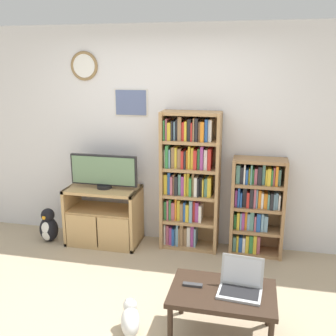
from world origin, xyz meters
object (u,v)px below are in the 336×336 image
bookshelf_short (256,206)px  cat (130,319)px  penguin_figurine (48,227)px  remote_near_laptop (193,285)px  laptop (241,284)px  bookshelf_tall (188,180)px  television (104,171)px  tv_stand (104,216)px  coffee_table (222,296)px

bookshelf_short → cat: 1.99m
cat → penguin_figurine: bearing=118.9°
cat → remote_near_laptop: bearing=-3.5°
remote_near_laptop → laptop: bearing=91.0°
laptop → cat: (-0.88, -0.14, -0.36)m
bookshelf_short → remote_near_laptop: (-0.48, -1.55, -0.16)m
bookshelf_tall → penguin_figurine: bookshelf_tall is taller
bookshelf_tall → television: bearing=-173.3°
tv_stand → laptop: tv_stand is taller
coffee_table → laptop: (0.14, 0.03, 0.11)m
coffee_table → penguin_figurine: penguin_figurine is taller
bookshelf_tall → coffee_table: (0.55, -1.57, -0.47)m
coffee_table → remote_near_laptop: remote_near_laptop is taller
television → bookshelf_short: bearing=3.9°
television → laptop: size_ratio=2.29×
tv_stand → penguin_figurine: (-0.69, -0.12, -0.16)m
bookshelf_short → coffee_table: size_ratio=1.36×
cat → laptop: bearing=-9.0°
cat → penguin_figurine: 2.09m
laptop → cat: laptop is taller
remote_near_laptop → cat: (-0.49, -0.13, -0.31)m
coffee_table → remote_near_laptop: 0.25m
penguin_figurine → cat: bearing=-43.0°
coffee_table → laptop: bearing=13.2°
tv_stand → bookshelf_tall: bearing=7.4°
tv_stand → bookshelf_tall: bookshelf_tall is taller
bookshelf_tall → coffee_table: bookshelf_tall is taller
bookshelf_short → penguin_figurine: 2.54m
penguin_figurine → coffee_table: bearing=-30.1°
tv_stand → coffee_table: bearing=-42.3°
bookshelf_short → bookshelf_tall: bearing=-179.8°
cat → coffee_table: bearing=-9.8°
laptop → cat: 0.96m
tv_stand → television: size_ratio=1.07×
television → laptop: (1.69, -1.42, -0.44)m
coffee_table → penguin_figurine: (-2.26, 1.31, -0.17)m
tv_stand → cat: (0.84, -1.54, -0.24)m
bookshelf_short → remote_near_laptop: size_ratio=7.10×
laptop → remote_near_laptop: size_ratio=2.23×
bookshelf_short → coffee_table: (-0.23, -1.57, -0.21)m
coffee_table → remote_near_laptop: (-0.24, 0.02, 0.06)m
television → bookshelf_tall: 1.01m
laptop → penguin_figurine: laptop is taller
television → laptop: television is taller
bookshelf_short → laptop: (-0.10, -1.54, -0.10)m
television → bookshelf_tall: bookshelf_tall is taller
cat → tv_stand: bearing=100.4°
bookshelf_short → coffee_table: bearing=-98.5°
bookshelf_short → penguin_figurine: (-2.50, -0.26, -0.39)m
laptop → remote_near_laptop: (-0.38, -0.01, -0.05)m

